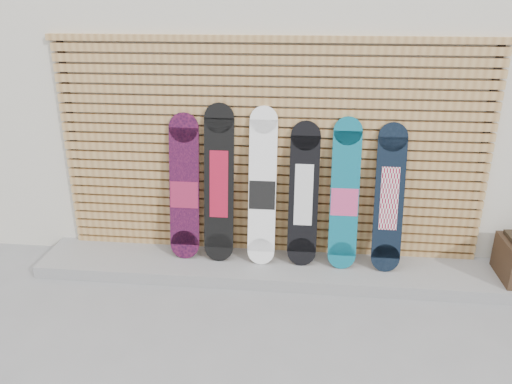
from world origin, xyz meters
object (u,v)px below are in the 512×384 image
Objects in this scene: snowboard_2 at (262,188)px; snowboard_5 at (389,198)px; snowboard_0 at (184,188)px; snowboard_1 at (219,184)px; snowboard_3 at (304,195)px; snowboard_4 at (345,196)px.

snowboard_2 is 1.22m from snowboard_5.
snowboard_1 is (0.35, -0.01, 0.06)m from snowboard_0.
snowboard_1 is 0.43m from snowboard_2.
snowboard_2 is at bearing -178.62° from snowboard_3.
snowboard_1 is at bearing -1.18° from snowboard_0.
snowboard_4 reaches higher than snowboard_5.
snowboard_5 is at bearing -1.25° from snowboard_3.
snowboard_0 is 0.36m from snowboard_1.
snowboard_3 is 0.81m from snowboard_5.
snowboard_5 is (0.42, -0.00, -0.01)m from snowboard_4.
snowboard_0 is at bearing 179.56° from snowboard_3.
snowboard_0 reaches higher than snowboard_5.
snowboard_4 is (1.23, -0.01, -0.06)m from snowboard_1.
snowboard_4 is (0.80, -0.00, -0.04)m from snowboard_2.
snowboard_2 is at bearing -1.55° from snowboard_1.
snowboard_4 reaches higher than snowboard_3.
snowboard_3 is at bearing 1.38° from snowboard_2.
snowboard_5 is (1.22, -0.01, -0.05)m from snowboard_2.
snowboard_1 reaches higher than snowboard_0.
snowboard_3 is 0.39m from snowboard_4.
snowboard_1 is at bearing 179.87° from snowboard_3.
snowboard_3 is at bearing 178.12° from snowboard_4.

